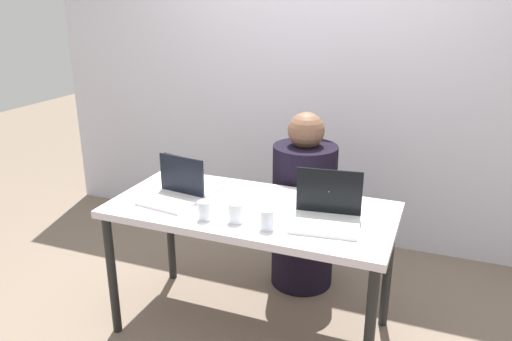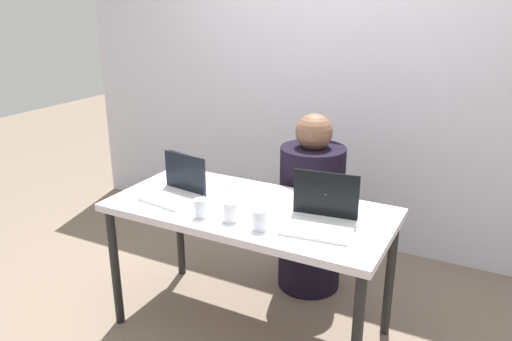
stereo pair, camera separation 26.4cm
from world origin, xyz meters
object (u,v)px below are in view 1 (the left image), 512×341
object	(u,v)px
person_at_center	(303,211)
water_glass_center	(236,214)
laptop_front_right	(326,213)
water_glass_right	(267,221)
water_glass_left	(204,212)
laptop_back_left	(193,182)
laptop_front_left	(174,192)

from	to	relation	value
person_at_center	water_glass_center	distance (m)	0.85
person_at_center	water_glass_center	xyz separation A→B (m)	(-0.12, -0.79, 0.29)
person_at_center	laptop_front_right	world-z (taller)	person_at_center
laptop_front_right	water_glass_right	size ratio (longest dim) A/B	3.54
person_at_center	water_glass_left	distance (m)	0.91
laptop_back_left	person_at_center	bearing A→B (deg)	-124.49
water_glass_center	laptop_back_left	bearing A→B (deg)	142.58
laptop_front_left	water_glass_left	distance (m)	0.31
person_at_center	water_glass_left	size ratio (longest dim) A/B	11.97
person_at_center	laptop_back_left	bearing A→B (deg)	40.07
water_glass_right	water_glass_center	bearing A→B (deg)	173.19
laptop_back_left	water_glass_right	distance (m)	0.67
person_at_center	laptop_front_right	xyz separation A→B (m)	(0.29, -0.63, 0.30)
laptop_back_left	water_glass_left	bearing A→B (deg)	139.62
laptop_front_left	laptop_front_right	bearing A→B (deg)	9.51
laptop_front_left	water_glass_left	world-z (taller)	laptop_front_left
person_at_center	laptop_front_left	distance (m)	0.91
laptop_front_right	water_glass_center	size ratio (longest dim) A/B	3.56
laptop_front_left	laptop_back_left	size ratio (longest dim) A/B	0.95
water_glass_left	laptop_front_right	bearing A→B (deg)	17.95
laptop_back_left	water_glass_center	size ratio (longest dim) A/B	3.34
laptop_back_left	laptop_front_right	distance (m)	0.84
water_glass_center	water_glass_left	bearing A→B (deg)	-169.03
person_at_center	laptop_front_left	xyz separation A→B (m)	(-0.55, -0.66, 0.30)
laptop_back_left	laptop_front_right	bearing A→B (deg)	-177.27
laptop_front_left	water_glass_right	size ratio (longest dim) A/B	3.15
laptop_back_left	laptop_front_right	world-z (taller)	laptop_front_right
laptop_front_left	water_glass_center	size ratio (longest dim) A/B	3.17
laptop_front_left	water_glass_center	world-z (taller)	laptop_front_left
water_glass_left	water_glass_right	bearing A→B (deg)	1.93
laptop_front_right	water_glass_left	xyz separation A→B (m)	(-0.57, -0.19, -0.01)
person_at_center	water_glass_center	size ratio (longest dim) A/B	11.54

